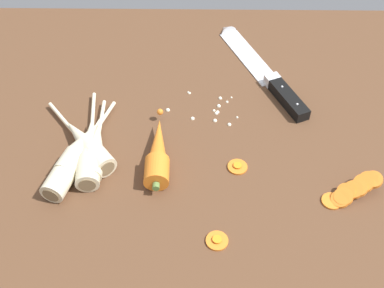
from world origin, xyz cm
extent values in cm
cube|color=brown|center=(0.00, 0.00, -2.00)|extent=(120.00, 90.00, 4.00)
cube|color=silver|center=(12.06, 25.55, 0.25)|extent=(12.15, 20.06, 0.50)
cone|color=silver|center=(7.51, 35.79, 0.25)|extent=(4.84, 4.35, 3.96)
cube|color=silver|center=(16.13, 16.42, 1.10)|extent=(3.50, 3.02, 2.20)
cube|color=black|center=(18.77, 10.48, 1.10)|extent=(7.03, 11.19, 2.20)
sphere|color=silver|center=(17.63, 13.04, 2.20)|extent=(0.50, 0.50, 0.50)
sphere|color=silver|center=(19.91, 7.92, 2.20)|extent=(0.50, 0.50, 0.50)
cylinder|color=orange|center=(-5.78, -8.86, 2.10)|extent=(4.31, 5.19, 4.20)
cone|color=orange|center=(-5.91, -2.73, 2.10)|extent=(4.25, 12.34, 3.99)
sphere|color=orange|center=(-6.09, 5.60, 2.10)|extent=(1.20, 1.20, 1.20)
cylinder|color=#5B7F3D|center=(-5.72, -12.01, 2.10)|extent=(1.22, 1.03, 1.20)
cylinder|color=beige|center=(-17.24, -9.03, 2.00)|extent=(4.59, 5.94, 4.00)
cone|color=beige|center=(-18.10, -1.40, 2.00)|extent=(4.87, 10.19, 3.80)
cylinder|color=beige|center=(-18.98, 6.42, 1.10)|extent=(1.88, 10.64, 0.70)
cylinder|color=#7A6647|center=(-16.93, -11.77, 2.00)|extent=(2.82, 0.61, 2.80)
cylinder|color=beige|center=(-15.78, -6.27, 2.00)|extent=(6.28, 6.45, 4.00)
cone|color=beige|center=(-20.16, -0.77, 2.00)|extent=(8.58, 9.41, 3.80)
cylinder|color=beige|center=(-24.65, 4.86, 1.10)|extent=(6.62, 8.05, 0.70)
cylinder|color=#7A6647|center=(-14.20, -8.25, 2.00)|extent=(2.38, 1.98, 2.80)
cylinder|color=beige|center=(-16.87, -7.88, 2.00)|extent=(4.10, 4.68, 4.00)
cone|color=beige|center=(-17.00, -1.49, 2.00)|extent=(3.98, 8.25, 3.80)
cylinder|color=beige|center=(-17.15, 5.05, 1.10)|extent=(0.89, 8.86, 0.70)
cylinder|color=#7A6647|center=(-16.82, -10.18, 2.00)|extent=(2.81, 0.36, 2.80)
cylinder|color=beige|center=(-20.55, -7.21, 2.00)|extent=(5.21, 5.57, 4.00)
cone|color=beige|center=(-18.60, -1.19, 2.00)|extent=(6.11, 8.87, 3.80)
cylinder|color=beige|center=(-16.60, 4.98, 1.10)|extent=(3.37, 8.55, 0.70)
cylinder|color=#7A6647|center=(-21.25, -9.37, 2.00)|extent=(2.76, 1.15, 2.80)
cylinder|color=beige|center=(-21.81, -11.76, 2.00)|extent=(5.06, 5.42, 4.00)
cone|color=beige|center=(-20.14, -5.71, 2.00)|extent=(5.80, 8.76, 3.80)
cylinder|color=beige|center=(-18.43, 0.50, 1.10)|extent=(2.98, 8.57, 0.70)
cylinder|color=#7A6647|center=(-22.41, -13.94, 2.00)|extent=(2.78, 1.03, 2.80)
cylinder|color=orange|center=(22.89, -13.18, 0.35)|extent=(3.32, 3.32, 0.70)
cylinder|color=orange|center=(24.22, -13.09, 0.60)|extent=(3.26, 3.10, 2.17)
cylinder|color=orange|center=(24.72, -12.78, 0.84)|extent=(3.33, 3.19, 2.09)
cylinder|color=orange|center=(25.30, -11.92, 1.08)|extent=(3.20, 3.03, 2.20)
cylinder|color=orange|center=(26.46, -11.71, 1.33)|extent=(3.36, 3.20, 2.26)
cylinder|color=orange|center=(27.18, -11.53, 1.57)|extent=(3.27, 3.13, 2.06)
cylinder|color=orange|center=(28.19, -10.75, 1.82)|extent=(3.44, 3.29, 2.23)
cylinder|color=orange|center=(29.03, -10.32, 2.06)|extent=(3.40, 3.24, 2.26)
cylinder|color=orange|center=(29.71, -10.34, 2.31)|extent=(3.25, 3.13, 1.93)
cylinder|color=orange|center=(4.04, -20.82, 0.35)|extent=(3.45, 3.45, 0.70)
cylinder|color=orange|center=(4.04, -20.82, 0.62)|extent=(1.45, 1.45, 0.16)
cylinder|color=orange|center=(7.93, -6.08, 0.35)|extent=(3.44, 3.44, 0.70)
cylinder|color=orange|center=(7.93, -6.08, 0.62)|extent=(1.45, 1.45, 0.16)
sphere|color=silver|center=(-4.84, 8.31, 0.42)|extent=(0.84, 0.84, 0.84)
sphere|color=silver|center=(4.15, 8.27, 0.29)|extent=(0.58, 0.58, 0.58)
sphere|color=silver|center=(0.13, 5.99, 0.40)|extent=(0.80, 0.80, 0.80)
sphere|color=silver|center=(4.28, 5.47, 0.41)|extent=(0.82, 0.82, 0.82)
sphere|color=silver|center=(-0.97, 13.66, 0.21)|extent=(0.41, 0.41, 0.41)
sphere|color=silver|center=(6.96, 4.44, 0.39)|extent=(0.77, 0.77, 0.77)
sphere|color=silver|center=(7.71, 12.17, 0.22)|extent=(0.44, 0.44, 0.44)
sphere|color=silver|center=(-0.73, 13.37, 0.30)|extent=(0.61, 0.61, 0.61)
sphere|color=silver|center=(4.57, 7.49, 0.35)|extent=(0.71, 0.71, 0.71)
sphere|color=silver|center=(8.55, 6.44, 0.24)|extent=(0.49, 0.49, 0.49)
sphere|color=silver|center=(5.46, 11.90, 0.38)|extent=(0.75, 0.75, 0.75)
sphere|color=silver|center=(6.79, 10.83, 0.29)|extent=(0.58, 0.58, 0.58)
sphere|color=silver|center=(4.83, 7.87, 0.36)|extent=(0.73, 0.73, 0.73)
sphere|color=silver|center=(5.09, 9.62, 0.41)|extent=(0.81, 0.81, 0.81)
camera|label=1|loc=(0.71, -58.82, 62.57)|focal=44.09mm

